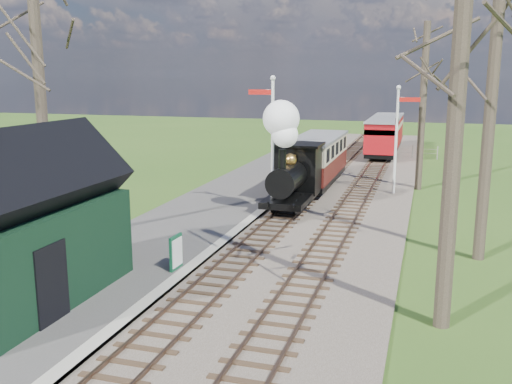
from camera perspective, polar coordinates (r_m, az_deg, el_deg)
distant_hills at (r=76.19m, az=12.83°, el=-5.73°), size 114.40×48.00×22.02m
ballast_bed at (r=31.26m, az=8.08°, el=0.12°), size 8.00×60.00×0.10m
track_near at (r=31.47m, az=5.75°, el=0.34°), size 1.60×60.00×0.15m
track_far at (r=31.08m, az=10.45°, el=0.06°), size 1.60×60.00×0.15m
platform at (r=24.97m, az=-5.82°, el=-2.66°), size 5.00×44.00×0.20m
coping_strip at (r=24.19m, az=-0.78°, el=-3.06°), size 0.40×44.00×0.21m
station_shed at (r=16.47m, az=-22.16°, el=-3.26°), size 3.25×6.30×4.78m
semaphore_near at (r=25.32m, az=1.52°, el=5.70°), size 1.22×0.24×6.22m
semaphore_far at (r=30.46m, az=14.01°, el=5.87°), size 1.22×0.24×5.72m
bare_trees at (r=18.97m, az=2.93°, el=8.47°), size 15.51×22.39×12.00m
fence_line at (r=45.00m, az=9.64°, el=4.25°), size 12.60×0.08×1.00m
locomotive at (r=26.04m, az=3.56°, el=2.89°), size 2.00×4.68×5.01m
coach at (r=32.00m, az=6.09°, el=3.38°), size 2.34×8.02×2.46m
red_carriage_a at (r=43.59m, az=12.51°, el=5.33°), size 2.27×5.62×2.39m
red_carriage_b at (r=49.05m, az=13.04°, el=5.99°), size 2.27×5.62×2.39m
sign_board at (r=18.28m, az=-7.99°, el=-5.99°), size 0.13×0.76×1.11m
bench at (r=17.30m, az=-16.66°, el=-7.94°), size 0.63×1.56×0.87m
person at (r=15.80m, az=-19.08°, el=-8.59°), size 0.48×0.63×1.54m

